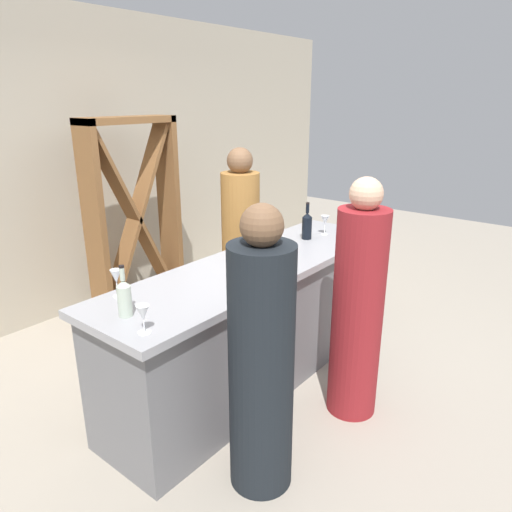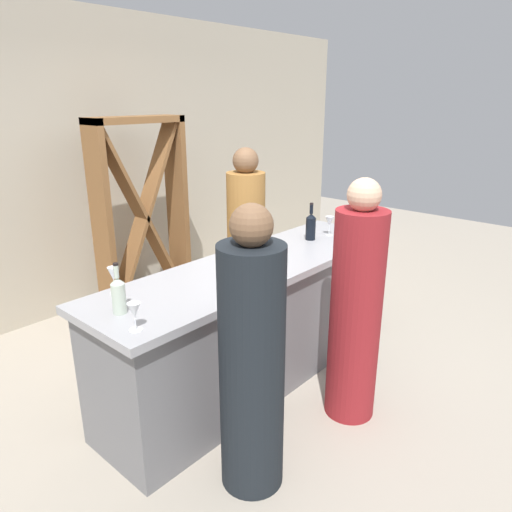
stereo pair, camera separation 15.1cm
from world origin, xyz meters
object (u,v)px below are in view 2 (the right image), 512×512
at_px(wine_bottle_leftmost_clear_pale, 119,294).
at_px(person_right_guest, 246,244).
at_px(wine_rack, 143,218).
at_px(wine_bottle_second_left_near_black, 265,235).
at_px(wine_glass_near_left, 353,228).
at_px(person_center_guest, 356,312).
at_px(wine_glass_near_center, 134,312).
at_px(wine_glass_far_left, 256,243).
at_px(wine_bottle_center_near_black, 311,226).
at_px(wine_glass_near_right, 329,221).
at_px(person_left_guest, 252,364).
at_px(wine_glass_far_center, 113,275).

xyz_separation_m(wine_bottle_leftmost_clear_pale, person_right_guest, (1.77, 0.72, -0.28)).
height_order(wine_rack, wine_bottle_second_left_near_black, wine_rack).
bearing_deg(wine_glass_near_left, wine_bottle_leftmost_clear_pale, 172.93).
distance_m(wine_bottle_second_left_near_black, person_center_guest, 0.93).
bearing_deg(wine_rack, wine_glass_near_center, -126.34).
height_order(wine_bottle_leftmost_clear_pale, wine_glass_far_left, wine_bottle_leftmost_clear_pale).
xyz_separation_m(wine_bottle_center_near_black, wine_glass_near_center, (-1.85, -0.26, -0.01)).
xyz_separation_m(wine_rack, wine_bottle_center_near_black, (0.48, -1.60, 0.11)).
relative_size(wine_glass_near_right, wine_glass_far_left, 1.09).
distance_m(wine_glass_near_left, wine_glass_near_center, 2.03).
height_order(wine_bottle_leftmost_clear_pale, person_left_guest, person_left_guest).
height_order(wine_glass_near_left, wine_glass_far_left, same).
height_order(wine_glass_near_left, person_right_guest, person_right_guest).
bearing_deg(person_center_guest, wine_bottle_second_left_near_black, -20.44).
relative_size(wine_glass_far_center, person_center_guest, 0.10).
bearing_deg(wine_glass_near_right, person_left_guest, -158.91).
relative_size(wine_glass_near_center, wine_glass_near_right, 0.91).
bearing_deg(wine_bottle_leftmost_clear_pale, wine_glass_far_left, 2.91).
bearing_deg(wine_glass_far_center, wine_glass_far_left, -10.10).
distance_m(wine_bottle_leftmost_clear_pale, wine_bottle_second_left_near_black, 1.35).
bearing_deg(wine_glass_near_center, wine_glass_far_center, 68.62).
relative_size(wine_rack, person_right_guest, 1.15).
height_order(wine_glass_near_left, wine_glass_near_center, wine_glass_near_left).
bearing_deg(wine_rack, wine_bottle_leftmost_clear_pale, -128.71).
distance_m(wine_glass_far_center, person_center_guest, 1.49).
distance_m(wine_bottle_second_left_near_black, wine_glass_near_left, 0.73).
bearing_deg(wine_glass_far_center, person_center_guest, -42.47).
bearing_deg(wine_bottle_center_near_black, wine_glass_near_right, -12.31).
distance_m(wine_rack, wine_glass_near_center, 2.32).
bearing_deg(person_left_guest, wine_glass_near_center, 59.00).
distance_m(wine_rack, wine_glass_far_left, 1.59).
height_order(wine_glass_near_left, wine_glass_near_right, wine_glass_near_right).
distance_m(wine_glass_far_center, person_right_guest, 1.73).
xyz_separation_m(wine_glass_far_left, wine_glass_far_center, (-1.04, 0.19, 0.01)).
bearing_deg(wine_glass_far_left, wine_glass_far_center, 169.90).
bearing_deg(person_center_guest, person_right_guest, -32.33).
xyz_separation_m(wine_bottle_second_left_near_black, wine_glass_near_right, (0.65, -0.14, 0.00)).
bearing_deg(wine_glass_far_center, wine_bottle_leftmost_clear_pale, -116.95).
bearing_deg(person_right_guest, wine_glass_near_right, 30.75).
height_order(wine_glass_far_center, person_right_guest, person_right_guest).
height_order(wine_bottle_leftmost_clear_pale, wine_glass_near_right, wine_bottle_leftmost_clear_pale).
xyz_separation_m(wine_bottle_center_near_black, person_right_guest, (-0.02, 0.68, -0.29)).
height_order(wine_bottle_leftmost_clear_pale, wine_glass_near_left, wine_bottle_leftmost_clear_pale).
distance_m(wine_glass_near_center, person_right_guest, 2.08).
xyz_separation_m(wine_rack, wine_bottle_leftmost_clear_pale, (-1.31, -1.64, 0.10)).
xyz_separation_m(wine_glass_far_left, person_right_guest, (0.60, 0.66, -0.28)).
relative_size(wine_rack, person_left_guest, 1.19).
height_order(wine_glass_near_right, person_center_guest, person_center_guest).
xyz_separation_m(wine_glass_near_right, person_center_guest, (-0.79, -0.73, -0.30)).
relative_size(wine_glass_near_center, person_left_guest, 0.09).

